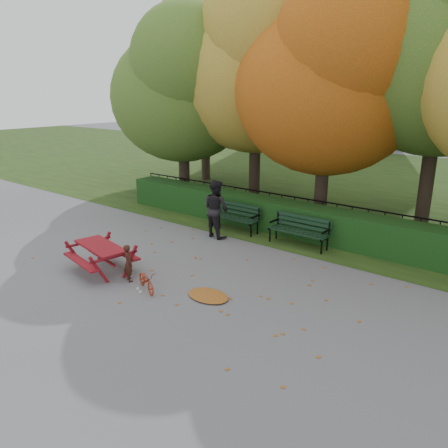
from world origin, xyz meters
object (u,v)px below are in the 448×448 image
Objects in this scene: child at (128,263)px; bicycle at (146,281)px; tree_a at (184,87)px; tree_c at (335,76)px; picnic_table at (101,251)px; adult at (216,209)px; bench_left at (235,215)px; tree_b at (261,61)px; bench_right at (300,229)px; tree_f at (207,61)px.

bicycle is at bearing -164.36° from child.
tree_c reaches higher than tree_a.
picnic_table is 3.97m from adult.
tree_b is at bearing 110.58° from bench_left.
tree_b is 9.55× the size of child.
bench_left is (3.89, -1.88, -4.00)m from tree_a.
bench_left is 0.97× the size of picnic_table.
bench_right is at bearing 69.06° from picnic_table.
bench_right is at bearing -40.67° from tree_b.
tree_b reaches higher than bicycle.
tree_f reaches higher than tree_a.
bicycle is (1.72, -0.06, -0.30)m from picnic_table.
bench_left is 2.40m from bench_right.
bench_left is 1.00× the size of bench_right.
tree_c is at bearing -13.45° from tree_b.
tree_a is 7.69m from bench_right.
bench_right is 5.04m from bicycle.
tree_f reaches higher than child.
picnic_table is 1.02× the size of adult.
bicycle is (-1.00, -7.13, -4.58)m from tree_c.
tree_b is 4.87× the size of adult.
child reaches higher than bicycle.
picnic_table is at bearing -63.70° from tree_a.
child reaches higher than bench_right.
tree_f is (-1.94, 3.66, 1.17)m from tree_a.
adult reaches higher than bicycle.
tree_f is at bearing 157.65° from tree_c.
tree_b is 4.88× the size of bench_left.
tree_c is (3.28, -0.78, -0.58)m from tree_b.
child is (6.24, -10.31, -5.23)m from tree_f.
tree_a is 4.15× the size of adult.
tree_f is at bearing -35.53° from child.
picnic_table is at bearing -121.80° from bench_right.
adult is (-0.47, 3.88, 0.44)m from child.
bench_left is 1.00× the size of adult.
bench_left is at bearing -43.51° from tree_f.
child is 0.76m from bicycle.
tree_b reaches higher than picnic_table.
bench_left is at bearing -69.42° from tree_b.
child is (1.00, 0.04, -0.08)m from picnic_table.
bench_left is 4.85m from picnic_table.
tree_a is 0.81× the size of tree_f.
tree_c is at bearing 46.64° from bench_left.
tree_c is at bearing 14.82° from bicycle.
adult is (-2.46, -0.89, 0.38)m from bench_right.
adult reaches higher than child.
child is 3.94m from adult.
bench_right reaches higher than bicycle.
adult is at bearing 93.22° from picnic_table.
child is (0.41, -4.77, -0.06)m from bench_left.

